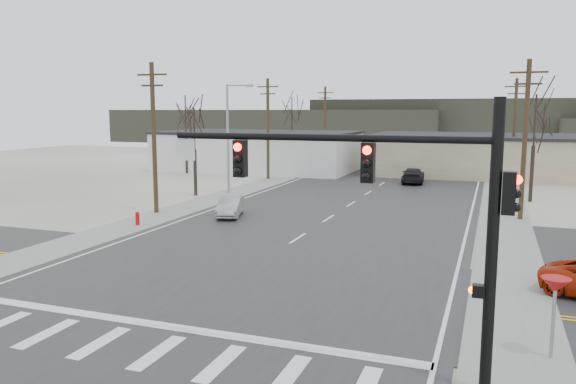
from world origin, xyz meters
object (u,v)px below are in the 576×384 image
(traffic_signal_mast, at_px, (411,202))
(sedan_crossing, at_px, (230,206))
(car_far_a, at_px, (413,175))
(car_far_b, at_px, (396,156))
(fire_hydrant, at_px, (137,218))

(traffic_signal_mast, height_order, sedan_crossing, traffic_signal_mast)
(car_far_a, bearing_deg, traffic_signal_mast, 92.40)
(car_far_b, bearing_deg, car_far_a, -80.26)
(traffic_signal_mast, height_order, car_far_a, traffic_signal_mast)
(traffic_signal_mast, xyz_separation_m, sedan_crossing, (-14.13, 18.78, -3.99))
(fire_hydrant, bearing_deg, traffic_signal_mast, -38.13)
(fire_hydrant, relative_size, car_far_b, 0.19)
(traffic_signal_mast, bearing_deg, car_far_a, 97.49)
(sedan_crossing, bearing_deg, car_far_b, 68.18)
(traffic_signal_mast, bearing_deg, sedan_crossing, 126.95)
(traffic_signal_mast, distance_m, sedan_crossing, 23.84)
(sedan_crossing, xyz_separation_m, car_far_a, (8.87, 21.22, 0.08))
(traffic_signal_mast, bearing_deg, fire_hydrant, 141.87)
(sedan_crossing, bearing_deg, fire_hydrant, -147.68)
(car_far_b, bearing_deg, sedan_crossing, -98.99)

